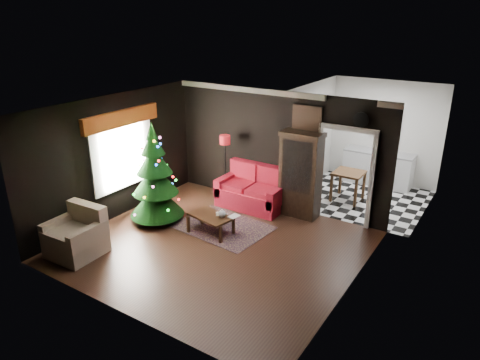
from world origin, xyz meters
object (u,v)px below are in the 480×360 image
Objects in this scene: christmas_tree at (155,177)px; wall_clock at (361,120)px; kitchen_table at (348,186)px; teapot at (222,214)px; floor_lamp at (225,168)px; coffee_table at (211,224)px; loveseat at (252,188)px; curio_cabinet at (300,176)px; armchair at (75,233)px.

christmas_tree is 4.56m from wall_clock.
wall_clock is 2.43m from kitchen_table.
floor_lamp is at bearing 122.55° from teapot.
coffee_table is (1.41, 0.13, -0.83)m from christmas_tree.
loveseat is 2.45m from kitchen_table.
curio_cabinet is at bearing -114.44° from kitchen_table.
loveseat is 1.85× the size of coffee_table.
kitchen_table is at bearing 31.15° from floor_lamp.
floor_lamp is 9.21× the size of teapot.
christmas_tree reaches higher than curio_cabinet.
floor_lamp reaches higher than coffee_table.
christmas_tree is (-0.61, -1.84, 0.22)m from floor_lamp.
wall_clock is at bearing 8.53° from curio_cabinet.
floor_lamp is (-0.82, 0.07, 0.33)m from loveseat.
coffee_table is 3.77m from kitchen_table.
curio_cabinet reaches higher than teapot.
christmas_tree is at bearing -150.09° from wall_clock.
teapot is at bearing 6.13° from christmas_tree.
loveseat is 3.04m from wall_clock.
coffee_table is 3.81m from wall_clock.
coffee_table is at bearing -139.16° from wall_clock.
wall_clock is at bearing 9.66° from loveseat.
armchair is (-0.27, -1.99, -0.59)m from christmas_tree.
christmas_tree is at bearing -108.35° from floor_lamp.
christmas_tree is at bearing 79.67° from armchair.
armchair is (-2.85, -3.99, -0.49)m from curio_cabinet.
wall_clock is at bearing 43.23° from armchair.
christmas_tree reaches higher than kitchen_table.
armchair is 1.07× the size of coffee_table.
curio_cabinet is 1.88m from wall_clock.
christmas_tree reaches higher than teapot.
armchair is at bearing -114.30° from loveseat.
armchair is at bearing -102.95° from floor_lamp.
curio_cabinet is at bearing -171.47° from wall_clock.
floor_lamp reaches higher than kitchen_table.
loveseat reaches higher than coffee_table.
coffee_table is at bearing -90.67° from loveseat.
curio_cabinet is 4.92m from armchair.
curio_cabinet is at bearing 10.83° from loveseat.
floor_lamp is 0.72× the size of christmas_tree.
armchair is 5.48× the size of teapot.
teapot is (-0.91, -1.81, -0.44)m from curio_cabinet.
teapot is at bearing 11.61° from coffee_table.
loveseat is 4.13m from armchair.
armchair is at bearing -122.87° from kitchen_table.
curio_cabinet is 1.67m from kitchen_table.
christmas_tree is 1.77m from teapot.
wall_clock is (3.17, 0.33, 1.55)m from floor_lamp.
loveseat is 1.25m from curio_cabinet.
floor_lamp is at bearing -148.85° from kitchen_table.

